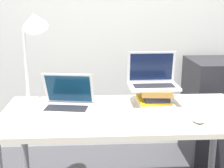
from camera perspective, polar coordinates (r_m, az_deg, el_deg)
The scene contains 9 objects.
wall_back at distance 2.95m, azimuth 0.32°, elevation 13.63°, with size 8.00×0.05×2.70m.
desk at distance 1.96m, azimuth 2.37°, elevation -7.38°, with size 1.52×0.72×0.75m.
laptop_left at distance 1.99m, azimuth -8.16°, elevation -3.26°, with size 0.35×0.28×0.23m.
book_stack at distance 2.07m, azimuth 7.79°, elevation -2.27°, with size 0.23×0.27×0.12m.
laptop_on_books at distance 2.07m, azimuth 7.46°, elevation 0.79°, with size 0.32×0.22×0.23m.
wireless_keyboard at distance 1.76m, azimuth 9.07°, elevation -7.16°, with size 0.27×0.15×0.01m.
mouse at distance 1.84m, azimuth 15.45°, elevation -6.32°, with size 0.07×0.10×0.03m.
desk_lamp at distance 2.05m, azimuth -14.22°, elevation 9.29°, with size 0.23×0.20×0.64m.
mini_fridge at distance 2.96m, azimuth 18.31°, elevation -4.65°, with size 0.50×0.55×0.92m.
Camera 1 is at (-0.18, -1.45, 1.41)m, focal length 50.00 mm.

